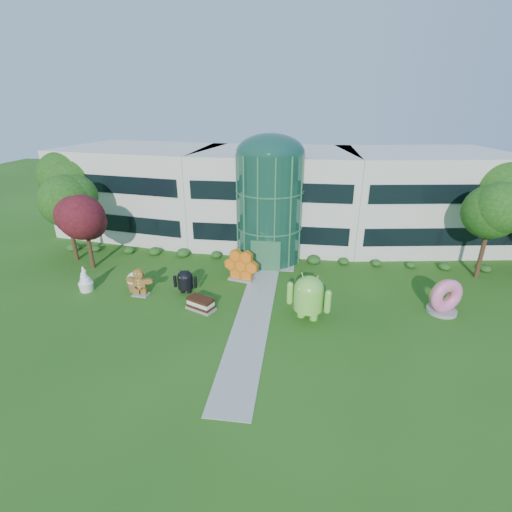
% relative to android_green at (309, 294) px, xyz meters
% --- Properties ---
extents(ground, '(140.00, 140.00, 0.00)m').
position_rel_android_green_xyz_m(ground, '(-3.73, -1.62, -1.84)').
color(ground, '#215114').
rests_on(ground, ground).
extents(building, '(46.00, 15.00, 9.30)m').
position_rel_android_green_xyz_m(building, '(-3.73, 16.38, 2.81)').
color(building, beige).
rests_on(building, ground).
extents(atrium, '(6.00, 6.00, 9.80)m').
position_rel_android_green_xyz_m(atrium, '(-3.73, 10.38, 3.06)').
color(atrium, '#194738').
rests_on(atrium, ground).
extents(walkway, '(2.40, 20.00, 0.04)m').
position_rel_android_green_xyz_m(walkway, '(-3.73, 0.38, -1.82)').
color(walkway, '#9E9E93').
rests_on(walkway, ground).
extents(tree_red, '(4.00, 4.00, 6.00)m').
position_rel_android_green_xyz_m(tree_red, '(-19.23, 5.88, 1.16)').
color(tree_red, '#3F0C14').
rests_on(tree_red, ground).
extents(trees_backdrop, '(52.00, 8.00, 8.40)m').
position_rel_android_green_xyz_m(trees_backdrop, '(-3.73, 11.38, 2.36)').
color(trees_backdrop, '#114310').
rests_on(trees_backdrop, ground).
extents(android_green, '(3.78, 3.11, 3.69)m').
position_rel_android_green_xyz_m(android_green, '(0.00, 0.00, 0.00)').
color(android_green, '#72C840').
rests_on(android_green, ground).
extents(android_black, '(2.02, 1.42, 2.20)m').
position_rel_android_green_xyz_m(android_black, '(-9.48, 2.43, -0.74)').
color(android_black, black).
rests_on(android_black, ground).
extents(donut, '(2.81, 2.13, 2.64)m').
position_rel_android_green_xyz_m(donut, '(9.50, 2.03, -0.52)').
color(donut, '#E8589E').
rests_on(donut, ground).
extents(gingerbread, '(2.51, 1.12, 2.26)m').
position_rel_android_green_xyz_m(gingerbread, '(-12.82, 1.58, -0.71)').
color(gingerbread, brown).
rests_on(gingerbread, ground).
extents(ice_cream_sandwich, '(2.33, 1.81, 0.93)m').
position_rel_android_green_xyz_m(ice_cream_sandwich, '(-7.63, 0.10, -1.38)').
color(ice_cream_sandwich, black).
rests_on(ice_cream_sandwich, ground).
extents(honeycomb, '(3.28, 1.84, 2.43)m').
position_rel_android_green_xyz_m(honeycomb, '(-5.52, 5.23, -0.63)').
color(honeycomb, orange).
rests_on(honeycomb, ground).
extents(froyo, '(1.43, 1.43, 2.10)m').
position_rel_android_green_xyz_m(froyo, '(-17.39, 1.69, -0.79)').
color(froyo, white).
rests_on(froyo, ground).
extents(cupcake, '(1.58, 1.58, 1.59)m').
position_rel_android_green_xyz_m(cupcake, '(-13.53, 2.26, -1.05)').
color(cupcake, white).
rests_on(cupcake, ground).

